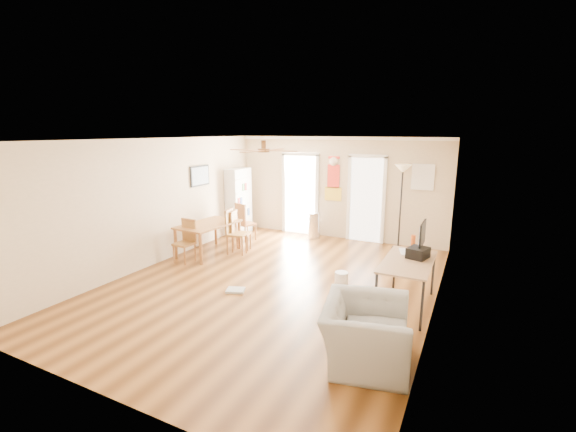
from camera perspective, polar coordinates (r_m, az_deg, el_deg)
The scene contains 30 objects.
floor at distance 7.19m, azimuth -2.15°, elevation -9.93°, with size 7.00×7.00×0.00m, color brown.
ceiling at distance 6.64m, azimuth -2.34°, elevation 11.27°, with size 5.50×7.00×0.00m, color silver, non-canonical shape.
wall_back at distance 9.97m, azimuth 7.42°, elevation 4.09°, with size 5.50×0.04×2.60m, color beige, non-canonical shape.
wall_front at distance 4.20m, azimuth -25.94°, elevation -8.93°, with size 5.50×0.04×2.60m, color beige, non-canonical shape.
wall_left at distance 8.44m, azimuth -18.89°, elevation 2.00°, with size 0.04×7.00×2.60m, color beige, non-canonical shape.
wall_right at distance 6.03m, azimuth 21.44°, elevation -2.23°, with size 0.04×7.00×2.60m, color beige, non-canonical shape.
crown_molding at distance 6.65m, azimuth -2.33°, elevation 10.93°, with size 5.50×7.00×0.08m, color white, non-canonical shape.
kitchen_doorway at distance 10.37m, azimuth 1.85°, elevation 3.12°, with size 0.90×0.10×2.10m, color white, non-canonical shape.
bathroom_doorway at distance 9.78m, azimuth 11.51°, elevation 2.30°, with size 0.80×0.10×2.10m, color white, non-canonical shape.
wall_decal at distance 9.95m, azimuth 6.74°, elevation 5.55°, with size 0.46×0.03×1.10m, color red.
ac_grille at distance 9.43m, azimuth 19.34°, elevation 5.47°, with size 0.50×0.04×0.60m, color white.
framed_poster at distance 9.39m, azimuth -12.92°, elevation 5.83°, with size 0.04×0.66×0.48m, color black.
ceiling_fan at distance 6.39m, azimuth -3.63°, elevation 9.68°, with size 1.24×1.24×0.20m, color #593819, non-canonical shape.
bookshelf at distance 10.49m, azimuth -7.32°, elevation 2.20°, with size 0.35×0.79×1.76m, color silver, non-canonical shape.
dining_table at distance 8.91m, azimuth -11.64°, elevation -3.29°, with size 0.85×1.42×0.71m, color brown, non-canonical shape.
dining_chair_right_a at distance 8.96m, azimuth -6.92°, elevation -2.27°, with size 0.39×0.39×0.94m, color #AA7436, non-canonical shape.
dining_chair_right_b at distance 8.82m, azimuth -7.53°, elevation -2.32°, with size 0.41×0.41×1.00m, color olive, non-canonical shape.
dining_chair_near at distance 8.45m, azimuth -15.16°, elevation -3.66°, with size 0.37×0.37×0.91m, color olive, non-canonical shape.
dining_chair_far at distance 9.84m, azimuth -6.22°, elevation -0.85°, with size 0.39×0.39×0.96m, color #915C2E, non-canonical shape.
trash_can at distance 10.01m, azimuth 3.91°, elevation -1.40°, with size 0.31×0.31×0.68m, color silver.
torchiere_lamp at distance 9.32m, azimuth 16.32°, elevation 1.22°, with size 0.38×0.38×2.00m, color black, non-canonical shape.
computer_desk at distance 6.42m, azimuth 17.15°, elevation -9.59°, with size 0.72×1.45×0.77m, color #A8815B, non-canonical shape.
imac at distance 6.62m, azimuth 19.26°, elevation -3.11°, with size 0.08×0.57×0.53m, color black, non-canonical shape.
keyboard at distance 6.69m, azimuth 16.77°, elevation -5.08°, with size 0.12×0.37×0.01m, color silver.
printer at distance 6.44m, azimuth 18.69°, elevation -5.18°, with size 0.28×0.33×0.17m, color black.
orange_bottle at distance 6.91m, azimuth 18.04°, elevation -3.65°, with size 0.08×0.08×0.24m, color #CB4B12.
wastebasket_a at distance 7.05m, azimuth 7.90°, elevation -9.29°, with size 0.24×0.24×0.27m, color white.
wastebasket_b at distance 6.32m, azimuth 9.43°, elevation -12.00°, with size 0.24×0.24×0.28m, color white.
floor_cloth at distance 6.90m, azimuth -7.78°, elevation -10.85°, with size 0.30×0.24×0.04m, color #A2A29D.
armchair at distance 4.92m, azimuth 11.40°, elevation -16.61°, with size 1.14×1.00×0.74m, color gray.
Camera 1 is at (3.18, -5.83, 2.75)m, focal length 24.01 mm.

